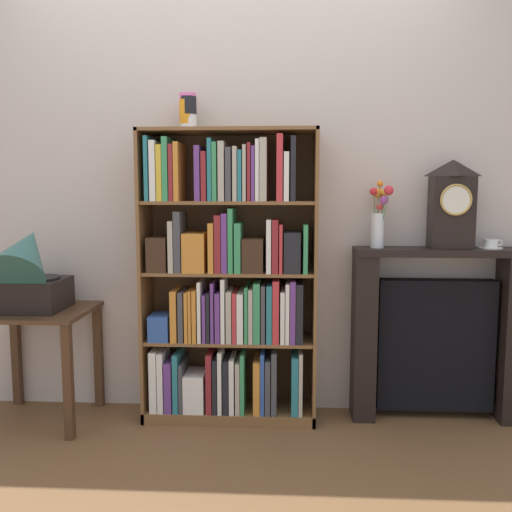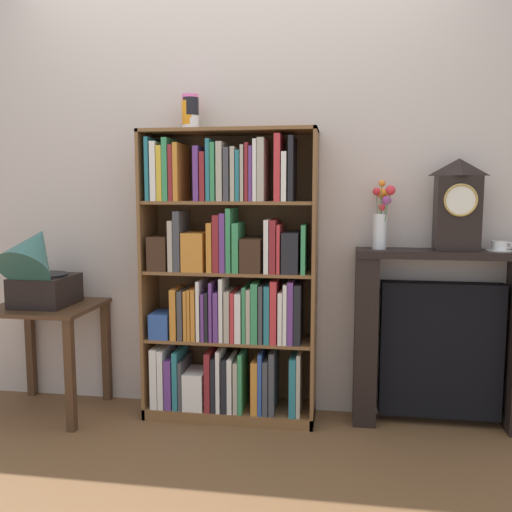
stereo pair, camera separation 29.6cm
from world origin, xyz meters
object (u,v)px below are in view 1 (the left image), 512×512
at_px(bookshelf, 228,288).
at_px(gramophone, 30,270).
at_px(cup_stack, 188,112).
at_px(flower_vase, 379,217).
at_px(mantel_clock, 452,204).
at_px(teacup_with_saucer, 491,244).
at_px(side_table_left, 39,335).
at_px(fireplace_mantel, 436,335).

xyz_separation_m(bookshelf, gramophone, (-1.02, -0.16, 0.11)).
distance_m(cup_stack, flower_vase, 1.17).
bearing_deg(mantel_clock, teacup_with_saucer, 0.64).
relative_size(gramophone, flower_vase, 1.45).
xyz_separation_m(side_table_left, mantel_clock, (2.22, 0.14, 0.71)).
bearing_deg(teacup_with_saucer, bookshelf, -177.96).
bearing_deg(gramophone, teacup_with_saucer, 4.92).
distance_m(bookshelf, cup_stack, 0.97).
relative_size(bookshelf, flower_vase, 4.37).
height_order(bookshelf, fireplace_mantel, bookshelf).
height_order(gramophone, fireplace_mantel, gramophone).
bearing_deg(teacup_with_saucer, mantel_clock, -179.36).
xyz_separation_m(fireplace_mantel, mantel_clock, (0.05, -0.02, 0.72)).
distance_m(side_table_left, gramophone, 0.38).
relative_size(cup_stack, fireplace_mantel, 0.20).
bearing_deg(cup_stack, mantel_clock, -0.19).
height_order(bookshelf, teacup_with_saucer, bookshelf).
bearing_deg(fireplace_mantel, cup_stack, -179.42).
relative_size(gramophone, fireplace_mantel, 0.55).
height_order(bookshelf, side_table_left, bookshelf).
xyz_separation_m(bookshelf, cup_stack, (-0.21, 0.05, 0.94)).
distance_m(gramophone, mantel_clock, 2.25).
bearing_deg(side_table_left, mantel_clock, 3.72).
relative_size(fireplace_mantel, mantel_clock, 2.02).
bearing_deg(flower_vase, gramophone, -173.32).
bearing_deg(mantel_clock, cup_stack, 179.81).
xyz_separation_m(bookshelf, flower_vase, (0.81, 0.06, 0.39)).
relative_size(side_table_left, gramophone, 1.18).
xyz_separation_m(cup_stack, fireplace_mantel, (1.36, 0.01, -1.21)).
distance_m(bookshelf, gramophone, 1.04).
bearing_deg(side_table_left, bookshelf, 5.39).
bearing_deg(mantel_clock, side_table_left, -176.28).
distance_m(cup_stack, gramophone, 1.18).
bearing_deg(fireplace_mantel, bookshelf, -176.68).
distance_m(bookshelf, side_table_left, 1.06).
xyz_separation_m(gramophone, fireplace_mantel, (2.17, 0.23, -0.38)).
bearing_deg(bookshelf, mantel_clock, 2.29).
xyz_separation_m(cup_stack, gramophone, (-0.81, -0.21, -0.83)).
bearing_deg(teacup_with_saucer, gramophone, -175.08).
height_order(cup_stack, mantel_clock, cup_stack).
xyz_separation_m(bookshelf, teacup_with_saucer, (1.41, 0.05, 0.24)).
distance_m(gramophone, teacup_with_saucer, 2.44).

